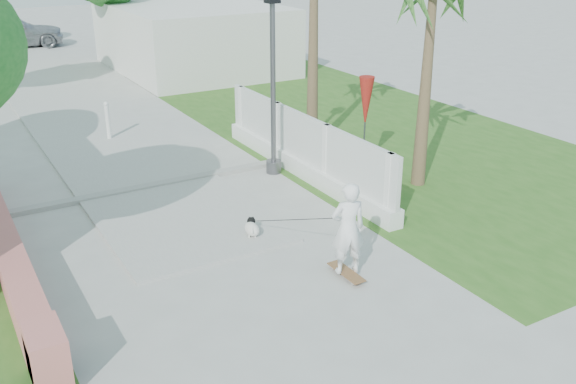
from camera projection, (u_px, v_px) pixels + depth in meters
ground at (282, 318)px, 9.63m from camera, size 90.00×90.00×0.00m
path_strip at (35, 74)px, 25.63m from camera, size 3.20×36.00×0.06m
curb at (150, 186)px, 14.42m from camera, size 6.50×0.25×0.10m
grass_right at (353, 123)px, 19.28m from camera, size 8.00×20.00×0.01m
pink_wall at (8, 255)px, 10.83m from camera, size 0.45×8.20×0.80m
lattice_fence at (303, 153)px, 15.01m from camera, size 0.35×7.00×1.50m
building_right at (193, 37)px, 26.32m from camera, size 6.00×8.00×2.60m
street_lamp at (273, 72)px, 14.46m from camera, size 0.44×0.44×4.44m
bollard at (108, 120)px, 17.51m from camera, size 0.14×0.14×1.09m
patio_umbrella at (366, 103)px, 14.82m from camera, size 0.36×0.36×2.30m
palm_near at (432, 5)px, 13.19m from camera, size 1.80×1.80×4.70m
skateboarder at (304, 223)px, 11.00m from camera, size 1.04×2.70×1.69m
dog at (252, 228)px, 12.07m from camera, size 0.38×0.51×0.37m
parked_car at (9, 31)px, 30.97m from camera, size 4.98×2.11×1.68m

